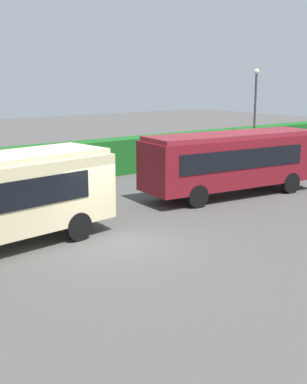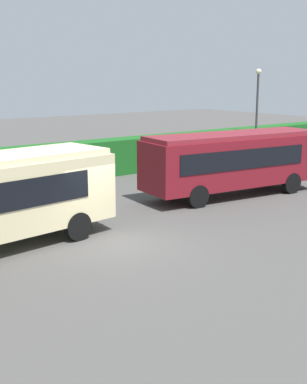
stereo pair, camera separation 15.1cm
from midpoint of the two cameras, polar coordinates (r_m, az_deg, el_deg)
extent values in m
plane|color=#514F4C|center=(17.67, -4.54, -5.72)|extent=(105.39, 105.39, 0.00)
cube|color=black|center=(19.61, -6.82, 2.04)|extent=(0.30, 2.08, 0.97)
cube|color=silver|center=(19.50, -6.87, 4.05)|extent=(0.22, 1.39, 0.28)
cylinder|color=black|center=(19.94, -12.55, -2.36)|extent=(1.03, 0.40, 1.00)
cylinder|color=black|center=(18.07, -8.50, -3.75)|extent=(1.03, 0.40, 1.00)
sphere|color=silver|center=(20.39, -7.93, -0.69)|extent=(0.22, 0.22, 0.22)
sphere|color=silver|center=(19.32, -5.41, -1.36)|extent=(0.22, 0.22, 0.22)
cube|color=maroon|center=(24.68, 8.40, 3.40)|extent=(9.14, 3.44, 2.21)
cube|color=maroon|center=(24.52, 8.49, 6.18)|extent=(8.85, 3.22, 0.20)
cube|color=black|center=(25.40, 6.14, 4.33)|extent=(6.92, 0.85, 0.88)
cube|color=black|center=(23.52, 9.75, 3.56)|extent=(6.92, 0.85, 0.88)
cube|color=black|center=(27.68, 15.62, 4.62)|extent=(0.27, 1.98, 0.93)
cube|color=silver|center=(27.60, 15.70, 5.97)|extent=(0.19, 1.33, 0.28)
cylinder|color=black|center=(27.49, 11.31, 1.78)|extent=(1.03, 0.39, 1.00)
cylinder|color=black|center=(25.93, 14.61, 0.97)|extent=(1.03, 0.39, 1.00)
cylinder|color=black|center=(24.16, 1.56, 0.55)|extent=(1.03, 0.39, 1.00)
cylinder|color=black|center=(22.37, 4.64, -0.47)|extent=(1.03, 0.39, 1.00)
sphere|color=silver|center=(28.30, 14.54, 2.75)|extent=(0.22, 0.22, 0.22)
cylinder|color=#38383D|center=(34.60, 10.89, 7.86)|extent=(0.14, 0.14, 5.64)
sphere|color=beige|center=(34.49, 11.10, 12.82)|extent=(0.36, 0.36, 0.36)
camera|label=1|loc=(0.08, -90.22, -0.05)|focal=48.68mm
camera|label=2|loc=(0.08, 89.78, 0.05)|focal=48.68mm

